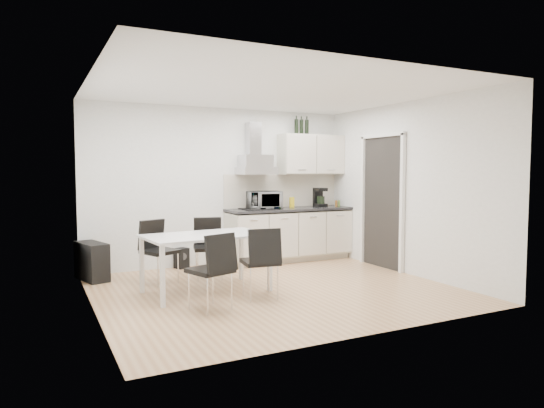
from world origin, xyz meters
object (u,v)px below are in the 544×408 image
(kitchenette, at_px, (291,213))
(floor_speaker, at_px, (182,258))
(chair_near_left, at_px, (210,271))
(chair_near_right, at_px, (260,263))
(guitar_amp, at_px, (92,261))
(chair_far_left, at_px, (160,252))
(dining_table, at_px, (206,240))
(chair_far_right, at_px, (209,249))

(kitchenette, bearing_deg, floor_speaker, 175.03)
(chair_near_left, relative_size, chair_near_right, 1.00)
(floor_speaker, bearing_deg, guitar_amp, 167.65)
(chair_far_left, bearing_deg, dining_table, 97.43)
(chair_far_right, height_order, floor_speaker, chair_far_right)
(dining_table, distance_m, chair_near_right, 0.80)
(chair_near_right, bearing_deg, floor_speaker, 107.23)
(chair_near_right, bearing_deg, chair_near_left, -155.60)
(dining_table, relative_size, chair_near_right, 1.84)
(chair_far_left, distance_m, chair_near_right, 1.59)
(chair_near_right, bearing_deg, chair_far_left, 133.18)
(dining_table, height_order, chair_far_left, chair_far_left)
(dining_table, xyz_separation_m, guitar_amp, (-1.25, 1.38, -0.41))
(dining_table, relative_size, floor_speaker, 5.01)
(dining_table, xyz_separation_m, chair_near_left, (-0.22, -0.79, -0.24))
(chair_far_left, xyz_separation_m, guitar_amp, (-0.83, 0.66, -0.17))
(dining_table, bearing_deg, chair_far_right, 63.05)
(kitchenette, bearing_deg, dining_table, -144.20)
(chair_near_right, height_order, guitar_amp, chair_near_right)
(chair_far_left, relative_size, chair_far_right, 1.00)
(kitchenette, xyz_separation_m, chair_near_left, (-2.26, -2.26, -0.39))
(kitchenette, bearing_deg, chair_far_left, -163.04)
(guitar_amp, distance_m, floor_speaker, 1.41)
(chair_near_left, xyz_separation_m, floor_speaker, (0.36, 2.43, -0.28))
(kitchenette, xyz_separation_m, chair_near_right, (-1.54, -2.05, -0.39))
(dining_table, height_order, guitar_amp, dining_table)
(kitchenette, distance_m, dining_table, 2.51)
(dining_table, bearing_deg, floor_speaker, 79.75)
(chair_near_left, distance_m, chair_near_right, 0.75)
(kitchenette, relative_size, chair_far_right, 2.86)
(chair_far_left, bearing_deg, guitar_amp, -61.95)
(guitar_amp, bearing_deg, chair_near_right, -64.53)
(chair_far_right, distance_m, guitar_amp, 1.68)
(chair_far_right, xyz_separation_m, chair_near_left, (-0.50, -1.50, 0.00))
(chair_near_left, bearing_deg, guitar_amp, 96.46)
(chair_near_right, xyz_separation_m, floor_speaker, (-0.36, 2.21, -0.28))
(chair_near_right, bearing_deg, guitar_amp, 139.54)
(kitchenette, height_order, chair_near_left, kitchenette)
(kitchenette, height_order, guitar_amp, kitchenette)
(dining_table, relative_size, guitar_amp, 2.32)
(chair_near_right, bearing_deg, dining_table, 138.27)
(guitar_amp, xyz_separation_m, floor_speaker, (1.38, 0.25, -0.11))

